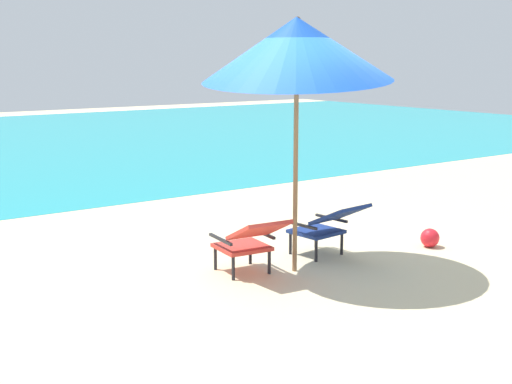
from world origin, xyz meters
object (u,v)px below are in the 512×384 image
object	(u,v)px
lounge_chair_left	(250,239)
beach_umbrella_center	(297,49)
beach_ball	(430,238)
lounge_chair_right	(327,224)

from	to	relation	value
lounge_chair_left	beach_umbrella_center	xyz separation A→B (m)	(0.51, -0.13, 1.98)
beach_ball	beach_umbrella_center	bearing A→B (deg)	174.03
lounge_chair_right	beach_umbrella_center	size ratio (longest dim) A/B	0.32
beach_ball	lounge_chair_right	bearing A→B (deg)	163.51
lounge_chair_right	lounge_chair_left	bearing A→B (deg)	-177.16
lounge_chair_left	beach_ball	size ratio (longest dim) A/B	3.95
beach_umbrella_center	lounge_chair_left	bearing A→B (deg)	165.26
lounge_chair_right	beach_ball	xyz separation A→B (m)	(1.33, -0.39, -0.29)
lounge_chair_left	lounge_chair_right	size ratio (longest dim) A/B	1.00
lounge_chair_left	beach_umbrella_center	size ratio (longest dim) A/B	0.32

